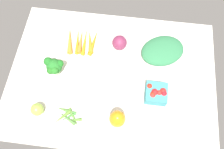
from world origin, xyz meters
TOP-DOWN VIEW (x-y plane):
  - tablecloth at (0.00, 0.00)cm, footprint 104.00×76.00cm
  - carrot_bunch at (-18.49, 17.82)cm, footprint 18.11×16.80cm
  - heirloom_tomato_green at (-32.17, -22.47)cm, footprint 6.06×6.06cm
  - berry_basket at (22.18, -7.77)cm, footprint 10.13×10.13cm
  - red_onion_near_basket at (1.72, 17.77)cm, footprint 7.86×7.86cm
  - leafy_greens_clump at (24.40, 16.36)cm, footprint 28.11×25.82cm
  - broccoli_head at (-28.28, -1.53)cm, footprint 9.59×8.57cm
  - bell_pepper_orange at (5.27, -22.75)cm, footprint 8.58×8.58cm
  - okra_pile at (-17.98, -23.27)cm, footprint 13.11×9.16cm

SIDE VIEW (x-z plane):
  - tablecloth at x=0.00cm, z-range 0.00..2.00cm
  - okra_pile at x=-17.98cm, z-range 1.87..3.84cm
  - carrot_bunch at x=-18.49cm, z-range 1.80..4.77cm
  - leafy_greens_clump at x=24.40cm, z-range 2.00..8.05cm
  - heirloom_tomato_green at x=-32.17cm, z-range 2.00..8.06cm
  - berry_basket at x=22.18cm, z-range 1.92..8.93cm
  - red_onion_near_basket at x=1.72cm, z-range 2.00..9.86cm
  - bell_pepper_orange at x=5.27cm, z-range 2.00..12.16cm
  - broccoli_head at x=-28.28cm, z-range 3.56..14.28cm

